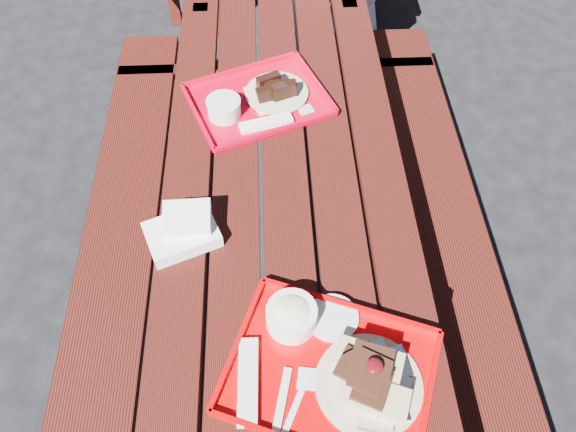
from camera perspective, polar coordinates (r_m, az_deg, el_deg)
The scene contains 5 objects.
ground at distance 2.31m, azimuth -0.17°, elevation -9.18°, with size 60.00×60.00×0.00m, color black.
picnic_table_near at distance 1.83m, azimuth -0.22°, elevation -1.08°, with size 1.41×2.40×0.75m.
near_tray at distance 1.37m, azimuth 4.56°, elevation -14.37°, with size 0.57×0.51×0.15m.
far_tray at distance 1.92m, azimuth -3.19°, elevation 11.67°, with size 0.53×0.48×0.07m.
white_cloth at distance 1.58m, azimuth -10.57°, elevation -1.39°, with size 0.23×0.20×0.08m.
Camera 1 is at (-0.04, -1.06, 2.05)m, focal length 35.00 mm.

